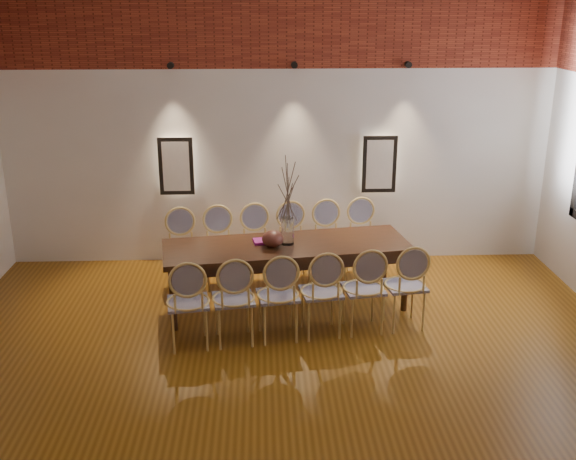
{
  "coord_description": "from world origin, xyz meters",
  "views": [
    {
      "loc": [
        -0.23,
        -4.98,
        3.29
      ],
      "look_at": [
        0.05,
        1.59,
        1.05
      ],
      "focal_mm": 42.0,
      "sensor_mm": 36.0,
      "label": 1
    }
  ],
  "objects_px": {
    "chair_near_b": "(233,299)",
    "chair_near_a": "(188,302)",
    "chair_far_e": "(329,242)",
    "bowl": "(273,239)",
    "chair_far_a": "(182,252)",
    "book": "(265,241)",
    "vase": "(288,231)",
    "chair_far_f": "(365,240)",
    "chair_near_f": "(405,285)",
    "chair_far_c": "(257,247)",
    "dining_table": "(287,275)",
    "chair_near_c": "(278,295)",
    "chair_near_d": "(321,292)",
    "chair_far_b": "(220,250)",
    "chair_near_e": "(363,288)",
    "chair_far_d": "(294,245)"
  },
  "relations": [
    {
      "from": "chair_far_d",
      "to": "vase",
      "type": "bearing_deg",
      "value": 73.43
    },
    {
      "from": "chair_far_e",
      "to": "vase",
      "type": "bearing_deg",
      "value": 47.14
    },
    {
      "from": "chair_near_c",
      "to": "chair_far_b",
      "type": "xyz_separation_m",
      "value": [
        -0.66,
        1.35,
        0.0
      ]
    },
    {
      "from": "vase",
      "to": "chair_far_f",
      "type": "bearing_deg",
      "value": 41.15
    },
    {
      "from": "chair_far_b",
      "to": "chair_far_e",
      "type": "distance_m",
      "value": 1.35
    },
    {
      "from": "chair_near_a",
      "to": "chair_near_e",
      "type": "distance_m",
      "value": 1.8
    },
    {
      "from": "chair_near_f",
      "to": "chair_far_d",
      "type": "distance_m",
      "value": 1.69
    },
    {
      "from": "vase",
      "to": "chair_near_f",
      "type": "bearing_deg",
      "value": -24.22
    },
    {
      "from": "dining_table",
      "to": "chair_far_d",
      "type": "xyz_separation_m",
      "value": [
        0.12,
        0.74,
        0.09
      ]
    },
    {
      "from": "chair_far_e",
      "to": "bowl",
      "type": "distance_m",
      "value": 1.19
    },
    {
      "from": "chair_near_e",
      "to": "bowl",
      "type": "bearing_deg",
      "value": 141.57
    },
    {
      "from": "chair_near_c",
      "to": "chair_near_e",
      "type": "relative_size",
      "value": 1.0
    },
    {
      "from": "dining_table",
      "to": "vase",
      "type": "bearing_deg",
      "value": 0.0
    },
    {
      "from": "chair_near_a",
      "to": "vase",
      "type": "height_order",
      "value": "vase"
    },
    {
      "from": "chair_far_a",
      "to": "vase",
      "type": "distance_m",
      "value": 1.41
    },
    {
      "from": "chair_near_a",
      "to": "chair_near_c",
      "type": "height_order",
      "value": "same"
    },
    {
      "from": "chair_near_a",
      "to": "chair_far_a",
      "type": "bearing_deg",
      "value": 90.0
    },
    {
      "from": "chair_near_d",
      "to": "chair_far_b",
      "type": "xyz_separation_m",
      "value": [
        -1.1,
        1.28,
        0.0
      ]
    },
    {
      "from": "chair_far_b",
      "to": "chair_far_c",
      "type": "bearing_deg",
      "value": 180.0
    },
    {
      "from": "chair_near_b",
      "to": "chair_far_c",
      "type": "xyz_separation_m",
      "value": [
        0.24,
        1.48,
        0.0
      ]
    },
    {
      "from": "dining_table",
      "to": "chair_near_b",
      "type": "relative_size",
      "value": 2.87
    },
    {
      "from": "chair_near_c",
      "to": "chair_far_e",
      "type": "height_order",
      "value": "same"
    },
    {
      "from": "chair_far_c",
      "to": "chair_far_f",
      "type": "height_order",
      "value": "same"
    },
    {
      "from": "chair_far_d",
      "to": "vase",
      "type": "relative_size",
      "value": 3.13
    },
    {
      "from": "chair_near_c",
      "to": "book",
      "type": "bearing_deg",
      "value": 89.68
    },
    {
      "from": "chair_far_b",
      "to": "chair_far_f",
      "type": "bearing_deg",
      "value": 180.0
    },
    {
      "from": "chair_far_a",
      "to": "chair_far_f",
      "type": "distance_m",
      "value": 2.25
    },
    {
      "from": "chair_near_e",
      "to": "chair_far_f",
      "type": "height_order",
      "value": "same"
    },
    {
      "from": "chair_far_f",
      "to": "bowl",
      "type": "height_order",
      "value": "chair_far_f"
    },
    {
      "from": "chair_near_e",
      "to": "vase",
      "type": "xyz_separation_m",
      "value": [
        -0.76,
        0.61,
        0.43
      ]
    },
    {
      "from": "chair_far_e",
      "to": "chair_near_e",
      "type": "bearing_deg",
      "value": 90.0
    },
    {
      "from": "chair_near_a",
      "to": "chair_far_d",
      "type": "bearing_deg",
      "value": 46.6
    },
    {
      "from": "chair_far_b",
      "to": "chair_far_e",
      "type": "bearing_deg",
      "value": 180.0
    },
    {
      "from": "bowl",
      "to": "chair_far_f",
      "type": "bearing_deg",
      "value": 39.16
    },
    {
      "from": "chair_near_b",
      "to": "chair_near_a",
      "type": "bearing_deg",
      "value": -180.0
    },
    {
      "from": "chair_near_c",
      "to": "bowl",
      "type": "relative_size",
      "value": 3.92
    },
    {
      "from": "chair_near_c",
      "to": "chair_near_a",
      "type": "bearing_deg",
      "value": -180.0
    },
    {
      "from": "chair_near_d",
      "to": "chair_far_d",
      "type": "distance_m",
      "value": 1.43
    },
    {
      "from": "chair_near_d",
      "to": "bowl",
      "type": "height_order",
      "value": "chair_near_d"
    },
    {
      "from": "chair_far_a",
      "to": "bowl",
      "type": "relative_size",
      "value": 3.92
    },
    {
      "from": "chair_far_f",
      "to": "chair_near_a",
      "type": "bearing_deg",
      "value": 32.39
    },
    {
      "from": "chair_near_a",
      "to": "book",
      "type": "distance_m",
      "value": 1.25
    },
    {
      "from": "chair_far_b",
      "to": "chair_far_d",
      "type": "height_order",
      "value": "same"
    },
    {
      "from": "chair_near_a",
      "to": "chair_near_c",
      "type": "relative_size",
      "value": 1.0
    },
    {
      "from": "dining_table",
      "to": "chair_near_f",
      "type": "xyz_separation_m",
      "value": [
        1.22,
        -0.54,
        0.09
      ]
    },
    {
      "from": "dining_table",
      "to": "chair_near_a",
      "type": "height_order",
      "value": "chair_near_a"
    },
    {
      "from": "chair_near_c",
      "to": "vase",
      "type": "xyz_separation_m",
      "value": [
        0.13,
        0.74,
        0.43
      ]
    },
    {
      "from": "bowl",
      "to": "book",
      "type": "bearing_deg",
      "value": 119.76
    },
    {
      "from": "chair_near_f",
      "to": "chair_far_a",
      "type": "height_order",
      "value": "same"
    },
    {
      "from": "chair_far_a",
      "to": "chair_far_d",
      "type": "xyz_separation_m",
      "value": [
        1.34,
        0.2,
        0.0
      ]
    }
  ]
}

